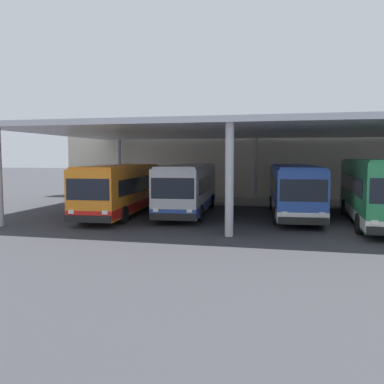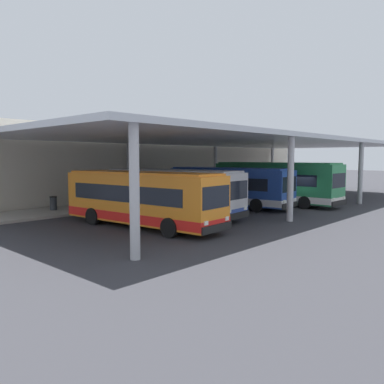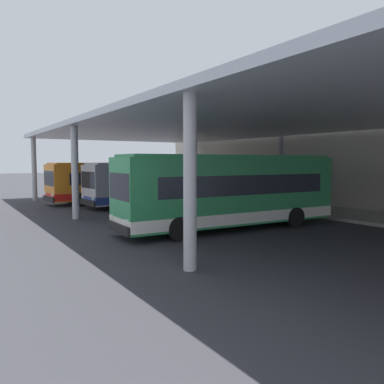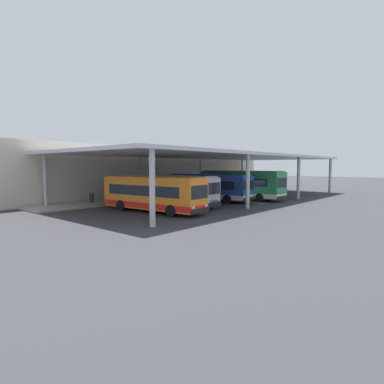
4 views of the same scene
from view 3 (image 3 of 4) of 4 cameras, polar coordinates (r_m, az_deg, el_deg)
The scene contains 10 objects.
ground_plane at distance 18.37m, azimuth -3.83°, elevation -5.75°, with size 200.00×200.00×0.00m, color #333338.
platform_kerb at distance 26.00m, azimuth 19.66°, elevation -2.77°, with size 42.00×4.50×0.18m, color #A39E93.
station_building_facade at distance 28.43m, azimuth 23.91°, elevation 4.34°, with size 48.00×1.60×6.75m, color beige.
canopy_shelter at distance 21.33m, azimuth 9.42°, elevation 9.95°, with size 40.00×17.00×5.55m.
bus_nearest_bay at distance 31.82m, azimuth -11.24°, elevation 1.52°, with size 3.31×10.69×3.17m.
bus_second_bay at distance 28.83m, azimuth -5.36°, elevation 1.29°, with size 3.31×10.69×3.17m.
bus_middle_bay at distance 23.18m, azimuth 2.46°, elevation 0.52°, with size 3.23×10.68×3.17m.
bus_far_bay at distance 18.72m, azimuth 5.69°, elevation 0.12°, with size 2.96×11.40×3.57m.
bench_waiting at distance 33.83m, azimuth 5.03°, elevation 0.08°, with size 1.80×0.45×0.92m.
trash_bin at distance 36.64m, azimuth 2.35°, elevation 0.45°, with size 0.52×0.52×0.98m.
Camera 3 is at (15.93, -8.55, 3.27)m, focal length 36.32 mm.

